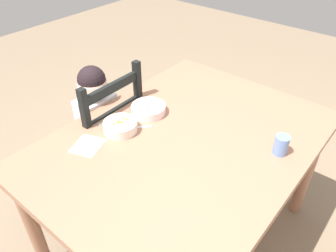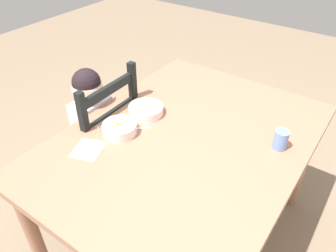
% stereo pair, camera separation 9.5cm
% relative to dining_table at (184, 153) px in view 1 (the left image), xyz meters
% --- Properties ---
extents(ground_plane, '(8.00, 8.00, 0.00)m').
position_rel_dining_table_xyz_m(ground_plane, '(0.00, 0.00, -0.68)').
color(ground_plane, '#836E56').
extents(dining_table, '(1.44, 1.07, 0.77)m').
position_rel_dining_table_xyz_m(dining_table, '(0.00, 0.00, 0.00)').
color(dining_table, '#A16D53').
rests_on(dining_table, ground).
extents(dining_chair, '(0.43, 0.43, 0.99)m').
position_rel_dining_table_xyz_m(dining_chair, '(-0.05, 0.58, -0.20)').
color(dining_chair, black).
rests_on(dining_chair, ground).
extents(child_figure, '(0.32, 0.31, 0.98)m').
position_rel_dining_table_xyz_m(child_figure, '(-0.05, 0.58, -0.03)').
color(child_figure, silver).
rests_on(child_figure, ground).
extents(bowl_of_peas, '(0.18, 0.18, 0.05)m').
position_rel_dining_table_xyz_m(bowl_of_peas, '(0.05, 0.29, 0.12)').
color(bowl_of_peas, white).
rests_on(bowl_of_peas, dining_table).
extents(bowl_of_carrots, '(0.17, 0.17, 0.05)m').
position_rel_dining_table_xyz_m(bowl_of_carrots, '(-0.15, 0.29, 0.12)').
color(bowl_of_carrots, white).
rests_on(bowl_of_carrots, dining_table).
extents(spoon, '(0.11, 0.11, 0.01)m').
position_rel_dining_table_xyz_m(spoon, '(-0.10, 0.25, 0.10)').
color(spoon, silver).
rests_on(spoon, dining_table).
extents(drinking_cup, '(0.06, 0.06, 0.09)m').
position_rel_dining_table_xyz_m(drinking_cup, '(0.19, -0.40, 0.14)').
color(drinking_cup, '#688DCE').
rests_on(drinking_cup, dining_table).
extents(paper_napkin, '(0.18, 0.17, 0.00)m').
position_rel_dining_table_xyz_m(paper_napkin, '(-0.33, 0.32, 0.09)').
color(paper_napkin, white).
rests_on(paper_napkin, dining_table).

